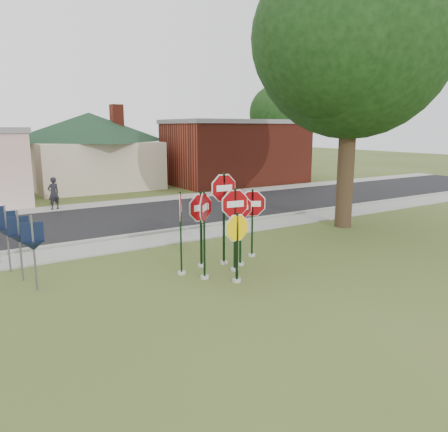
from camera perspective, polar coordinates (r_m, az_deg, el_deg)
ground at (r=12.17m, az=3.11°, el=-8.67°), size 120.00×120.00×0.00m
sidewalk_near at (r=16.74m, az=-7.86°, el=-3.00°), size 60.00×1.60×0.06m
road at (r=20.82m, az=-13.01°, el=-0.35°), size 60.00×7.00×0.04m
sidewalk_far at (r=24.86m, az=-16.33°, el=1.40°), size 60.00×1.60×0.06m
curb at (r=17.62m, az=-9.21°, el=-2.18°), size 60.00×0.20×0.14m
stop_sign_center at (r=12.71m, az=1.44°, el=-0.14°), size 1.15×0.24×2.60m
stop_sign_yellow at (r=11.87m, az=1.71°, el=-3.13°), size 1.03×0.24×2.04m
stop_sign_left at (r=12.03m, az=-2.61°, el=-0.77°), size 0.78×0.84×2.61m
stop_sign_right at (r=13.26m, az=2.16°, el=-0.63°), size 0.97×0.29×2.33m
stop_sign_back_right at (r=13.29m, az=-0.02°, el=1.64°), size 1.17×0.24×2.98m
stop_sign_back_left at (r=13.12m, az=-3.02°, el=-0.33°), size 1.17×0.24×2.43m
stop_sign_far_right at (r=14.20m, az=3.72°, el=0.35°), size 1.02×0.62×2.36m
stop_sign_far_left at (r=12.44m, az=-5.70°, el=-0.67°), size 0.49×1.01×2.54m
route_sign_row at (r=14.16m, az=-26.50°, el=-1.83°), size 1.43×4.63×2.00m
building_house at (r=32.47m, az=-17.11°, el=10.05°), size 11.60×11.60×6.20m
building_brick at (r=33.51m, az=1.58°, el=8.45°), size 10.20×6.20×4.75m
oak_tree at (r=19.38m, az=16.50°, el=21.47°), size 11.60×11.00×11.70m
bg_tree_right at (r=45.47m, az=6.96°, el=13.18°), size 5.60×5.60×8.40m
pedestrian at (r=23.93m, az=-21.38°, el=2.78°), size 0.70×0.57×1.66m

